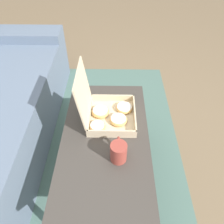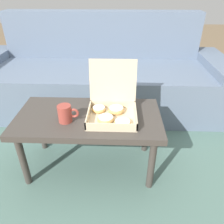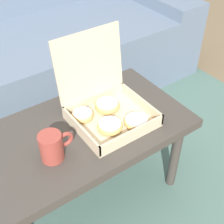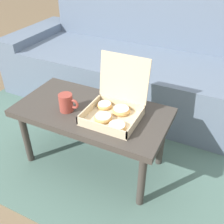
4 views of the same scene
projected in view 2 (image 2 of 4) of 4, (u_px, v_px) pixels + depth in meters
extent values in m
plane|color=#756047|center=(93.00, 156.00, 1.71)|extent=(12.00, 12.00, 0.00)
cube|color=#4C6B60|center=(97.00, 133.00, 1.97)|extent=(2.64, 1.89, 0.01)
cube|color=slate|center=(100.00, 91.00, 2.19)|extent=(2.04, 0.70, 0.45)
cube|color=slate|center=(103.00, 55.00, 2.46)|extent=(2.04, 0.20, 0.92)
cube|color=slate|center=(212.00, 85.00, 2.22)|extent=(0.24, 0.90, 0.53)
cube|color=#3D3833|center=(89.00, 118.00, 1.41)|extent=(0.93, 0.48, 0.04)
cylinder|color=#3D3833|center=(23.00, 161.00, 1.39)|extent=(0.04, 0.04, 0.40)
cylinder|color=#3D3833|center=(151.00, 165.00, 1.36)|extent=(0.04, 0.04, 0.40)
cylinder|color=#3D3833|center=(41.00, 128.00, 1.70)|extent=(0.04, 0.04, 0.40)
cylinder|color=#3D3833|center=(146.00, 130.00, 1.67)|extent=(0.04, 0.04, 0.40)
cube|color=beige|center=(112.00, 118.00, 1.37)|extent=(0.30, 0.28, 0.01)
cube|color=beige|center=(111.00, 127.00, 1.24)|extent=(0.30, 0.01, 0.05)
cube|color=beige|center=(113.00, 104.00, 1.47)|extent=(0.30, 0.01, 0.05)
cube|color=beige|center=(88.00, 114.00, 1.36)|extent=(0.01, 0.28, 0.05)
cube|color=beige|center=(136.00, 115.00, 1.35)|extent=(0.01, 0.28, 0.05)
cube|color=beige|center=(113.00, 81.00, 1.40)|extent=(0.30, 0.04, 0.27)
torus|color=tan|center=(116.00, 110.00, 1.42)|extent=(0.10, 0.10, 0.03)
cylinder|color=white|center=(116.00, 108.00, 1.41)|extent=(0.09, 0.09, 0.01)
torus|color=tan|center=(106.00, 119.00, 1.33)|extent=(0.10, 0.10, 0.03)
cylinder|color=white|center=(106.00, 118.00, 1.32)|extent=(0.09, 0.09, 0.01)
torus|color=tan|center=(123.00, 123.00, 1.29)|extent=(0.10, 0.10, 0.03)
cylinder|color=white|center=(123.00, 122.00, 1.29)|extent=(0.09, 0.09, 0.01)
torus|color=tan|center=(99.00, 109.00, 1.43)|extent=(0.09, 0.09, 0.03)
cylinder|color=white|center=(99.00, 108.00, 1.42)|extent=(0.08, 0.08, 0.01)
cylinder|color=#993D33|center=(65.00, 114.00, 1.32)|extent=(0.08, 0.08, 0.11)
torus|color=#993D33|center=(74.00, 113.00, 1.31)|extent=(0.06, 0.01, 0.06)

